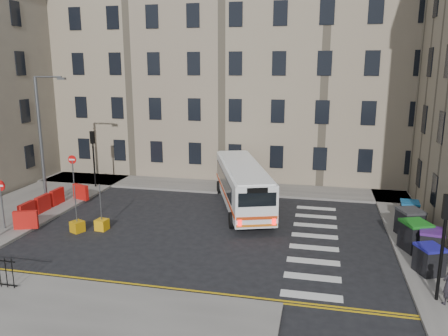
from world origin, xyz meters
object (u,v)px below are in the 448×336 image
at_px(wheelie_bin_c, 415,236).
at_px(bollard_yellow, 102,225).
at_px(bus, 242,184).
at_px(bollard_chevron, 77,227).
at_px(wheelie_bin_e, 409,212).
at_px(wheelie_bin_a, 429,259).
at_px(streetlamp, 41,139).
at_px(wheelie_bin_d, 410,222).
at_px(wheelie_bin_b, 431,243).

bearing_deg(wheelie_bin_c, bollard_yellow, 160.20).
height_order(bus, bollard_chevron, bus).
distance_m(wheelie_bin_e, bollard_yellow, 17.12).
xyz_separation_m(wheelie_bin_a, bollard_chevron, (-17.34, 1.43, -0.46)).
height_order(bus, wheelie_bin_c, bus).
height_order(streetlamp, wheelie_bin_d, streetlamp).
distance_m(streetlamp, bollard_chevron, 7.10).
height_order(wheelie_bin_e, bollard_chevron, wheelie_bin_e).
relative_size(bus, wheelie_bin_b, 7.57).
height_order(streetlamp, wheelie_bin_b, streetlamp).
relative_size(wheelie_bin_b, wheelie_bin_c, 0.84).
height_order(bus, wheelie_bin_b, bus).
xyz_separation_m(bus, bollard_yellow, (-6.79, -5.55, -1.28)).
relative_size(wheelie_bin_b, bollard_yellow, 2.24).
distance_m(streetlamp, wheelie_bin_c, 22.12).
bearing_deg(wheelie_bin_e, wheelie_bin_a, -88.02).
bearing_deg(bollard_yellow, streetlamp, 150.10).
bearing_deg(bus, bollard_yellow, -159.73).
distance_m(wheelie_bin_a, bollard_yellow, 16.31).
distance_m(wheelie_bin_c, wheelie_bin_d, 1.97).
bearing_deg(streetlamp, wheelie_bin_a, -13.45).
relative_size(wheelie_bin_a, bollard_chevron, 2.30).
height_order(bollard_yellow, bollard_chevron, same).
bearing_deg(wheelie_bin_c, wheelie_bin_d, 65.40).
distance_m(bus, bollard_chevron, 10.10).
relative_size(streetlamp, wheelie_bin_d, 5.20).
bearing_deg(bus, bollard_chevron, -161.45).
bearing_deg(bollard_chevron, wheelie_bin_a, -4.72).
height_order(wheelie_bin_a, wheelie_bin_e, wheelie_bin_e).
height_order(wheelie_bin_c, bollard_chevron, wheelie_bin_c).
bearing_deg(bollard_chevron, bollard_yellow, 25.69).
bearing_deg(wheelie_bin_d, bus, 141.89).
height_order(streetlamp, wheelie_bin_e, streetlamp).
height_order(wheelie_bin_b, wheelie_bin_c, wheelie_bin_c).
distance_m(streetlamp, wheelie_bin_d, 22.07).
distance_m(wheelie_bin_b, wheelie_bin_d, 2.72).
bearing_deg(wheelie_bin_e, bus, 178.65).
bearing_deg(wheelie_bin_e, wheelie_bin_c, -91.50).
height_order(streetlamp, wheelie_bin_c, streetlamp).
bearing_deg(wheelie_bin_e, wheelie_bin_d, -94.65).
bearing_deg(bollard_yellow, bus, 39.26).
distance_m(wheelie_bin_a, wheelie_bin_e, 6.47).
xyz_separation_m(wheelie_bin_a, wheelie_bin_b, (0.42, 1.73, 0.05)).
distance_m(wheelie_bin_c, bollard_chevron, 17.26).
xyz_separation_m(streetlamp, bollard_chevron, (4.45, -3.78, -4.04)).
bearing_deg(wheelie_bin_a, wheelie_bin_b, 53.99).
bearing_deg(wheelie_bin_c, bollard_chevron, 161.94).
bearing_deg(bus, wheelie_bin_b, -49.61).
bearing_deg(bollard_chevron, wheelie_bin_b, 0.96).
xyz_separation_m(streetlamp, wheelie_bin_c, (21.67, -2.75, -3.47)).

